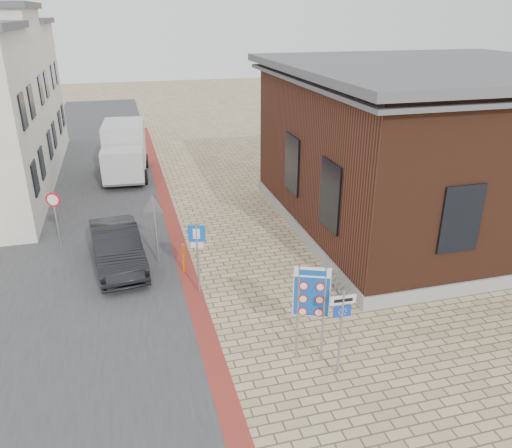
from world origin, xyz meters
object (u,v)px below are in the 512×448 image
essen_sign (342,320)px  parking_sign (197,246)px  box_truck (125,150)px  border_sign (312,294)px  bollard (184,258)px  sedan (117,247)px

essen_sign → parking_sign: (-2.80, 4.93, 0.08)m
box_truck → border_sign: (4.20, -18.08, 0.50)m
parking_sign → box_truck: bearing=116.4°
bollard → essen_sign: bearing=-64.6°
essen_sign → border_sign: bearing=124.4°
box_truck → parking_sign: size_ratio=2.24×
essen_sign → bollard: 7.28m
bollard → border_sign: bearing=-65.6°
sedan → essen_sign: bearing=-61.0°
parking_sign → sedan: bearing=152.1°
sedan → bollard: bearing=-32.6°
sedan → box_truck: bearing=80.6°
border_sign → essen_sign: size_ratio=1.12×
box_truck → bollard: bearing=-78.2°
box_truck → essen_sign: (4.70, -18.87, 0.16)m
essen_sign → bollard: size_ratio=2.23×
box_truck → parking_sign: bearing=-77.9°
box_truck → parking_sign: (1.90, -13.94, 0.23)m
box_truck → essen_sign: box_truck is taller
border_sign → essen_sign: (0.50, -0.79, -0.34)m
box_truck → bollard: size_ratio=5.09×
sedan → parking_sign: (2.56, -2.70, 0.96)m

